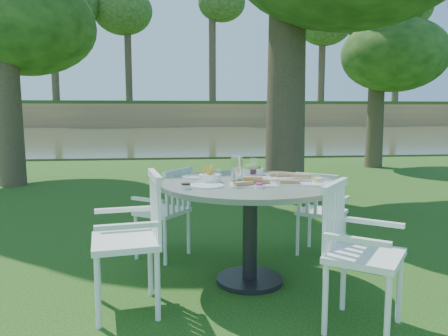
{
  "coord_description": "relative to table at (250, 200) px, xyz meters",
  "views": [
    {
      "loc": [
        -0.52,
        -4.24,
        1.42
      ],
      "look_at": [
        0.0,
        0.2,
        0.85
      ],
      "focal_mm": 35.0,
      "sensor_mm": 36.0,
      "label": 1
    }
  ],
  "objects": [
    {
      "name": "far_bank",
      "position": [
        0.17,
        41.88,
        6.55
      ],
      "size": [
        100.0,
        18.0,
        15.2
      ],
      "color": "#9D7649",
      "rests_on": "ground"
    },
    {
      "name": "table",
      "position": [
        0.0,
        0.0,
        0.0
      ],
      "size": [
        1.47,
        1.47,
        0.85
      ],
      "color": "black",
      "rests_on": "ground"
    },
    {
      "name": "tableware",
      "position": [
        -0.03,
        0.08,
        0.19
      ],
      "size": [
        1.22,
        0.83,
        0.2
      ],
      "color": "white",
      "rests_on": "table"
    },
    {
      "name": "river",
      "position": [
        -0.11,
        23.76,
        -0.7
      ],
      "size": [
        100.0,
        28.0,
        0.12
      ],
      "primitive_type": "cube",
      "color": "#353A22",
      "rests_on": "ground"
    },
    {
      "name": "chair_sw",
      "position": [
        -0.87,
        -0.4,
        -0.12
      ],
      "size": [
        0.54,
        0.57,
        0.99
      ],
      "rotation": [
        0.0,
        0.0,
        -1.41
      ],
      "color": "white",
      "rests_on": "ground"
    },
    {
      "name": "chair_nw",
      "position": [
        -0.67,
        0.7,
        -0.18
      ],
      "size": [
        0.6,
        0.61,
        0.88
      ],
      "rotation": [
        0.0,
        0.0,
        -2.2
      ],
      "color": "white",
      "rests_on": "ground"
    },
    {
      "name": "ground",
      "position": [
        -0.11,
        0.76,
        -0.7
      ],
      "size": [
        140.0,
        140.0,
        0.0
      ],
      "primitive_type": "plane",
      "color": "#13380B",
      "rests_on": "ground"
    },
    {
      "name": "chair_se",
      "position": [
        0.53,
        -0.81,
        -0.14
      ],
      "size": [
        0.65,
        0.66,
        0.96
      ],
      "rotation": [
        0.0,
        0.0,
        0.92
      ],
      "color": "white",
      "rests_on": "ground"
    },
    {
      "name": "chair_ne",
      "position": [
        0.79,
        0.58,
        -0.21
      ],
      "size": [
        0.58,
        0.57,
        0.84
      ],
      "rotation": [
        0.0,
        0.0,
        -3.81
      ],
      "color": "white",
      "rests_on": "ground"
    }
  ]
}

